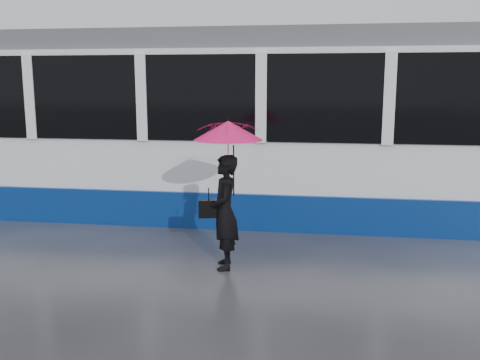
# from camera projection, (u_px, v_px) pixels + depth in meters

# --- Properties ---
(ground) EXTENTS (90.00, 90.00, 0.00)m
(ground) POSITION_uv_depth(u_px,v_px,m) (192.00, 251.00, 7.86)
(ground) COLOR #27272B
(ground) RESTS_ON ground
(rails) EXTENTS (34.00, 1.51, 0.02)m
(rails) POSITION_uv_depth(u_px,v_px,m) (223.00, 211.00, 10.29)
(rails) COLOR #3F3D38
(rails) RESTS_ON ground
(tram) EXTENTS (26.00, 2.56, 3.35)m
(tram) POSITION_uv_depth(u_px,v_px,m) (89.00, 125.00, 10.39)
(tram) COLOR white
(tram) RESTS_ON ground
(woman) EXTENTS (0.47, 0.62, 1.53)m
(woman) POSITION_uv_depth(u_px,v_px,m) (225.00, 212.00, 7.05)
(woman) COLOR black
(woman) RESTS_ON ground
(umbrella) EXTENTS (1.06, 1.06, 1.03)m
(umbrella) POSITION_uv_depth(u_px,v_px,m) (228.00, 144.00, 6.88)
(umbrella) COLOR #FB1578
(umbrella) RESTS_ON ground
(handbag) EXTENTS (0.29, 0.17, 0.42)m
(handbag) POSITION_uv_depth(u_px,v_px,m) (209.00, 209.00, 7.10)
(handbag) COLOR black
(handbag) RESTS_ON ground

